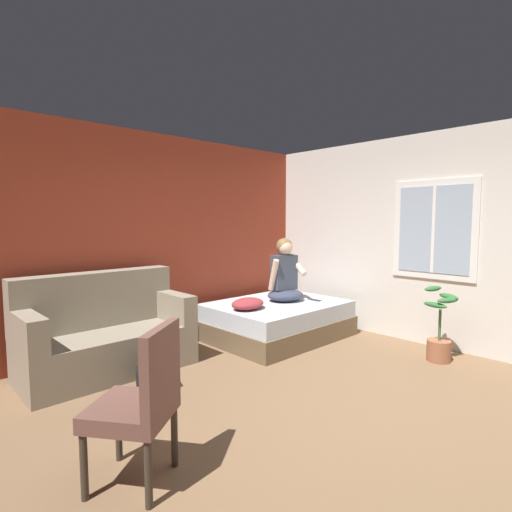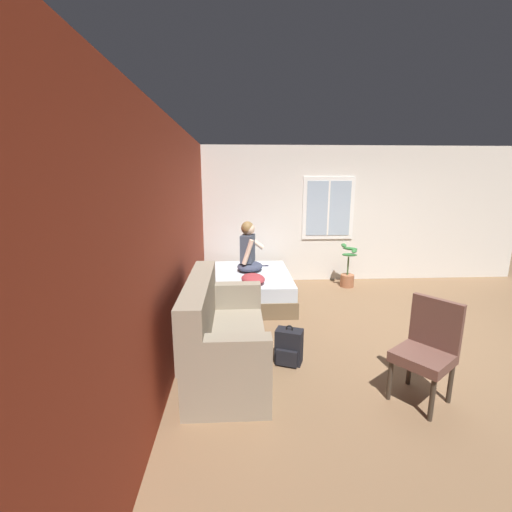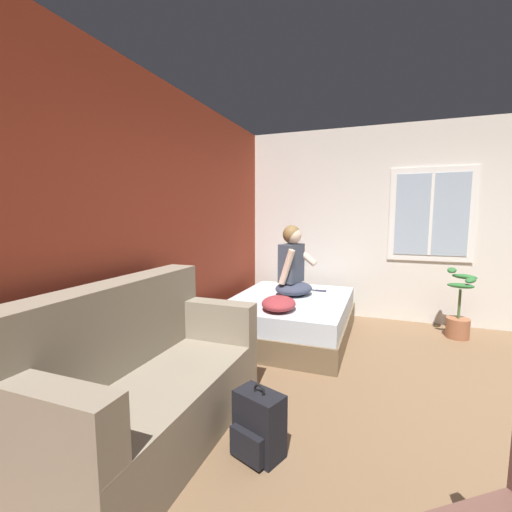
{
  "view_description": "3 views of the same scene",
  "coord_description": "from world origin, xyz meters",
  "px_view_note": "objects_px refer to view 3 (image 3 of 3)",
  "views": [
    {
      "loc": [
        -2.43,
        -1.69,
        1.6
      ],
      "look_at": [
        0.89,
        1.81,
        1.17
      ],
      "focal_mm": 28.0,
      "sensor_mm": 36.0,
      "label": 1
    },
    {
      "loc": [
        -4.18,
        2.21,
        2.07
      ],
      "look_at": [
        0.86,
        1.94,
        0.92
      ],
      "focal_mm": 24.0,
      "sensor_mm": 36.0,
      "label": 2
    },
    {
      "loc": [
        -2.48,
        0.97,
        1.48
      ],
      "look_at": [
        0.67,
        2.15,
        1.08
      ],
      "focal_mm": 24.0,
      "sensor_mm": 36.0,
      "label": 3
    }
  ],
  "objects_px": {
    "couch": "(144,381)",
    "cell_phone": "(321,291)",
    "bed": "(290,317)",
    "throw_pillow": "(279,303)",
    "person_seated": "(293,267)",
    "potted_plant": "(459,313)",
    "backpack": "(258,425)"
  },
  "relations": [
    {
      "from": "person_seated",
      "to": "throw_pillow",
      "type": "relative_size",
      "value": 1.82
    },
    {
      "from": "person_seated",
      "to": "throw_pillow",
      "type": "height_order",
      "value": "person_seated"
    },
    {
      "from": "person_seated",
      "to": "throw_pillow",
      "type": "distance_m",
      "value": 0.79
    },
    {
      "from": "cell_phone",
      "to": "throw_pillow",
      "type": "bearing_deg",
      "value": 165.0
    },
    {
      "from": "bed",
      "to": "backpack",
      "type": "height_order",
      "value": "bed"
    },
    {
      "from": "backpack",
      "to": "throw_pillow",
      "type": "xyz_separation_m",
      "value": [
        1.55,
        0.34,
        0.36
      ]
    },
    {
      "from": "couch",
      "to": "cell_phone",
      "type": "distance_m",
      "value": 2.8
    },
    {
      "from": "backpack",
      "to": "cell_phone",
      "type": "height_order",
      "value": "cell_phone"
    },
    {
      "from": "throw_pillow",
      "to": "potted_plant",
      "type": "xyz_separation_m",
      "value": [
        1.21,
        -1.9,
        -0.25
      ]
    },
    {
      "from": "couch",
      "to": "cell_phone",
      "type": "xyz_separation_m",
      "value": [
        2.71,
        -0.69,
        0.09
      ]
    },
    {
      "from": "couch",
      "to": "person_seated",
      "type": "relative_size",
      "value": 1.94
    },
    {
      "from": "bed",
      "to": "potted_plant",
      "type": "height_order",
      "value": "potted_plant"
    },
    {
      "from": "person_seated",
      "to": "backpack",
      "type": "bearing_deg",
      "value": -170.54
    },
    {
      "from": "bed",
      "to": "person_seated",
      "type": "height_order",
      "value": "person_seated"
    },
    {
      "from": "bed",
      "to": "backpack",
      "type": "distance_m",
      "value": 2.14
    },
    {
      "from": "throw_pillow",
      "to": "potted_plant",
      "type": "bearing_deg",
      "value": -57.39
    },
    {
      "from": "backpack",
      "to": "cell_phone",
      "type": "relative_size",
      "value": 3.18
    },
    {
      "from": "bed",
      "to": "cell_phone",
      "type": "distance_m",
      "value": 0.62
    },
    {
      "from": "throw_pillow",
      "to": "potted_plant",
      "type": "relative_size",
      "value": 0.56
    },
    {
      "from": "backpack",
      "to": "cell_phone",
      "type": "bearing_deg",
      "value": 1.69
    },
    {
      "from": "person_seated",
      "to": "backpack",
      "type": "relative_size",
      "value": 1.91
    },
    {
      "from": "bed",
      "to": "cell_phone",
      "type": "height_order",
      "value": "cell_phone"
    },
    {
      "from": "throw_pillow",
      "to": "cell_phone",
      "type": "xyz_separation_m",
      "value": [
        1.06,
        -0.26,
        -0.07
      ]
    },
    {
      "from": "person_seated",
      "to": "potted_plant",
      "type": "xyz_separation_m",
      "value": [
        0.48,
        -1.94,
        -0.53
      ]
    },
    {
      "from": "person_seated",
      "to": "potted_plant",
      "type": "relative_size",
      "value": 1.03
    },
    {
      "from": "throw_pillow",
      "to": "potted_plant",
      "type": "height_order",
      "value": "potted_plant"
    },
    {
      "from": "bed",
      "to": "throw_pillow",
      "type": "height_order",
      "value": "throw_pillow"
    },
    {
      "from": "cell_phone",
      "to": "bed",
      "type": "bearing_deg",
      "value": 148.68
    },
    {
      "from": "couch",
      "to": "person_seated",
      "type": "distance_m",
      "value": 2.46
    },
    {
      "from": "cell_phone",
      "to": "potted_plant",
      "type": "xyz_separation_m",
      "value": [
        0.16,
        -1.64,
        -0.18
      ]
    },
    {
      "from": "couch",
      "to": "cell_phone",
      "type": "relative_size",
      "value": 11.81
    },
    {
      "from": "person_seated",
      "to": "backpack",
      "type": "height_order",
      "value": "person_seated"
    }
  ]
}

